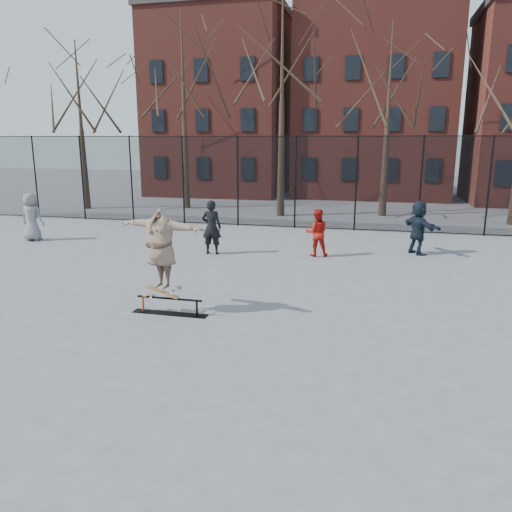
% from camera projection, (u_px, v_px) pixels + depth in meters
% --- Properties ---
extents(ground, '(100.00, 100.00, 0.00)m').
position_uv_depth(ground, '(255.00, 346.00, 9.48)').
color(ground, slate).
extents(skate_rail, '(1.75, 0.27, 0.39)m').
position_uv_depth(skate_rail, '(170.00, 307.00, 11.21)').
color(skate_rail, black).
rests_on(skate_rail, ground).
extents(skateboard, '(0.83, 0.20, 0.10)m').
position_uv_depth(skateboard, '(163.00, 295.00, 11.18)').
color(skateboard, olive).
rests_on(skateboard, skate_rail).
extents(skater, '(2.25, 1.02, 1.77)m').
position_uv_depth(skater, '(161.00, 254.00, 10.96)').
color(skater, '#513689').
rests_on(skater, skateboard).
extents(bystander_grey, '(0.92, 0.61, 1.84)m').
position_uv_depth(bystander_grey, '(32.00, 217.00, 19.15)').
color(bystander_grey, slate).
rests_on(bystander_grey, ground).
extents(bystander_black, '(0.69, 0.47, 1.85)m').
position_uv_depth(bystander_black, '(212.00, 227.00, 16.90)').
color(bystander_black, black).
rests_on(bystander_black, ground).
extents(bystander_red, '(0.89, 0.76, 1.59)m').
position_uv_depth(bystander_red, '(317.00, 233.00, 16.62)').
color(bystander_red, '#AF170F').
rests_on(bystander_red, ground).
extents(bystander_navy, '(1.42, 1.68, 1.81)m').
position_uv_depth(bystander_navy, '(418.00, 228.00, 16.89)').
color(bystander_navy, black).
rests_on(bystander_navy, ground).
extents(fence, '(34.03, 0.07, 4.00)m').
position_uv_depth(fence, '(327.00, 182.00, 21.30)').
color(fence, black).
rests_on(fence, ground).
extents(tree_row, '(33.66, 7.46, 10.67)m').
position_uv_depth(tree_row, '(335.00, 64.00, 24.07)').
color(tree_row, black).
rests_on(tree_row, ground).
extents(rowhouses, '(29.00, 7.00, 13.00)m').
position_uv_depth(rowhouses, '(361.00, 104.00, 32.51)').
color(rowhouses, maroon).
rests_on(rowhouses, ground).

